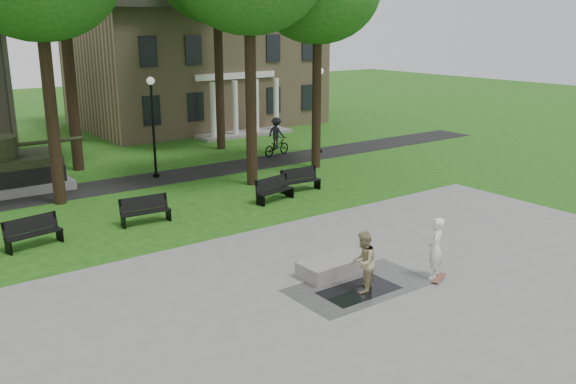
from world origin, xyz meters
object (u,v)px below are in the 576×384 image
Objects in this scene: cyclist at (277,140)px; concrete_block at (335,266)px; friend_watching at (363,262)px; park_bench_0 at (33,231)px; skateboarder at (435,248)px.

concrete_block is at bearing 136.33° from cyclist.
friend_watching is (-0.20, -1.38, 0.62)m from concrete_block.
cyclist reaches higher than concrete_block.
concrete_block is 1.19× the size of park_bench_0.
cyclist is 16.31m from park_bench_0.
skateboarder is 2.34m from friend_watching.
park_bench_0 is at bearing -87.98° from friend_watching.
cyclist is (8.38, 16.03, 0.00)m from friend_watching.
concrete_block is 1.30× the size of friend_watching.
concrete_block is 1.03× the size of cyclist.
concrete_block is at bearing -59.29° from park_bench_0.
friend_watching reaches higher than park_bench_0.
cyclist is at bearing -146.67° from skateboarder.
skateboarder is 0.84× the size of cyclist.
friend_watching is at bearing 137.91° from cyclist.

